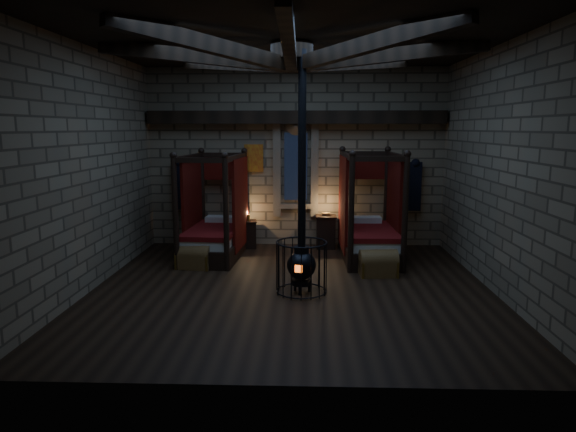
{
  "coord_description": "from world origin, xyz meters",
  "views": [
    {
      "loc": [
        0.25,
        -8.75,
        2.81
      ],
      "look_at": [
        -0.08,
        0.6,
        1.2
      ],
      "focal_mm": 32.0,
      "sensor_mm": 36.0,
      "label": 1
    }
  ],
  "objects_px": {
    "bed_right": "(369,233)",
    "stove": "(301,260)",
    "trunk_left": "(194,257)",
    "bed_left": "(215,232)",
    "trunk_right": "(378,264)"
  },
  "relations": [
    {
      "from": "bed_right",
      "to": "trunk_left",
      "type": "relative_size",
      "value": 3.05
    },
    {
      "from": "bed_left",
      "to": "trunk_right",
      "type": "bearing_deg",
      "value": -18.33
    },
    {
      "from": "trunk_left",
      "to": "bed_left",
      "type": "bearing_deg",
      "value": 83.05
    },
    {
      "from": "trunk_left",
      "to": "stove",
      "type": "xyz_separation_m",
      "value": [
        2.18,
        -1.51,
        0.35
      ]
    },
    {
      "from": "bed_right",
      "to": "trunk_left",
      "type": "distance_m",
      "value": 3.75
    },
    {
      "from": "trunk_left",
      "to": "trunk_right",
      "type": "bearing_deg",
      "value": 1.38
    },
    {
      "from": "trunk_left",
      "to": "trunk_right",
      "type": "height_order",
      "value": "trunk_right"
    },
    {
      "from": "stove",
      "to": "trunk_left",
      "type": "bearing_deg",
      "value": 156.56
    },
    {
      "from": "bed_left",
      "to": "trunk_left",
      "type": "xyz_separation_m",
      "value": [
        -0.25,
        -0.95,
        -0.33
      ]
    },
    {
      "from": "trunk_left",
      "to": "stove",
      "type": "distance_m",
      "value": 2.68
    },
    {
      "from": "bed_left",
      "to": "trunk_right",
      "type": "xyz_separation_m",
      "value": [
        3.4,
        -1.38,
        -0.32
      ]
    },
    {
      "from": "bed_right",
      "to": "stove",
      "type": "xyz_separation_m",
      "value": [
        -1.44,
        -2.42,
        0.01
      ]
    },
    {
      "from": "stove",
      "to": "bed_right",
      "type": "bearing_deg",
      "value": 70.52
    },
    {
      "from": "trunk_left",
      "to": "trunk_right",
      "type": "relative_size",
      "value": 1.01
    },
    {
      "from": "bed_left",
      "to": "bed_right",
      "type": "xyz_separation_m",
      "value": [
        3.37,
        -0.04,
        0.01
      ]
    }
  ]
}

